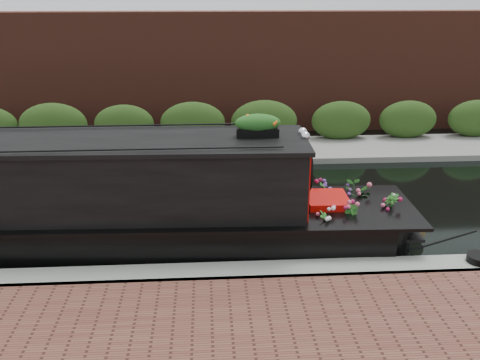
{
  "coord_description": "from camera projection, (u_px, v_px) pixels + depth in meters",
  "views": [
    {
      "loc": [
        0.26,
        -11.29,
        4.8
      ],
      "look_at": [
        0.95,
        -0.6,
        0.89
      ],
      "focal_mm": 40.0,
      "sensor_mm": 36.0,
      "label": 1
    }
  ],
  "objects": [
    {
      "name": "far_bank_path",
      "position": [
        198.0,
        154.0,
        16.15
      ],
      "size": [
        40.0,
        2.4,
        0.34
      ],
      "primitive_type": "cube",
      "color": "gray",
      "rests_on": "ground"
    },
    {
      "name": "coiled_mooring_rope",
      "position": [
        480.0,
        258.0,
        9.33
      ],
      "size": [
        0.44,
        0.44,
        0.12
      ],
      "primitive_type": "cylinder",
      "color": "black",
      "rests_on": "near_bank_coping"
    },
    {
      "name": "far_hedge",
      "position": [
        199.0,
        146.0,
        16.99
      ],
      "size": [
        40.0,
        1.1,
        2.8
      ],
      "primitive_type": "cube",
      "color": "#264416",
      "rests_on": "ground"
    },
    {
      "name": "ground",
      "position": [
        197.0,
        208.0,
        12.21
      ],
      "size": [
        80.0,
        80.0,
        0.0
      ],
      "primitive_type": "plane",
      "color": "black",
      "rests_on": "ground"
    },
    {
      "name": "far_brick_wall",
      "position": [
        199.0,
        129.0,
        18.96
      ],
      "size": [
        40.0,
        1.0,
        8.0
      ],
      "primitive_type": "cube",
      "color": "#53271C",
      "rests_on": "ground"
    },
    {
      "name": "near_bank_coping",
      "position": [
        195.0,
        284.0,
        9.12
      ],
      "size": [
        40.0,
        0.6,
        0.5
      ],
      "primitive_type": "cube",
      "color": "gray",
      "rests_on": "ground"
    },
    {
      "name": "rope_fender",
      "position": [
        413.0,
        230.0,
        10.72
      ],
      "size": [
        0.37,
        0.35,
        0.37
      ],
      "primitive_type": "cylinder",
      "rotation": [
        1.57,
        0.0,
        0.0
      ],
      "color": "olive",
      "rests_on": "ground"
    },
    {
      "name": "narrowboat",
      "position": [
        85.0,
        208.0,
        10.1
      ],
      "size": [
        12.04,
        2.46,
        2.82
      ],
      "rotation": [
        0.0,
        0.0,
        -0.03
      ],
      "color": "black",
      "rests_on": "ground"
    }
  ]
}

